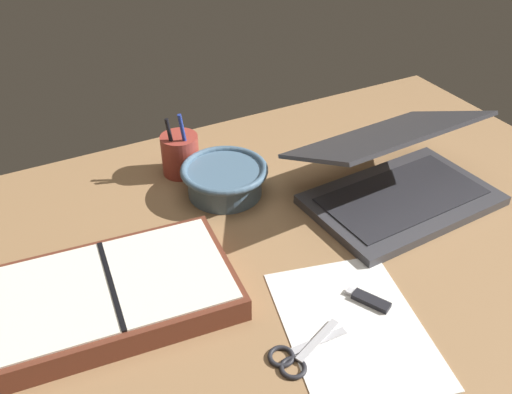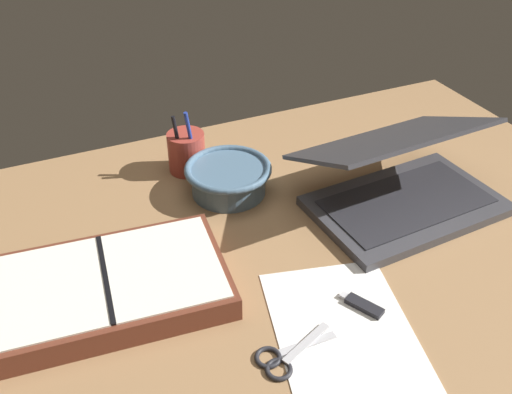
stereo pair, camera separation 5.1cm
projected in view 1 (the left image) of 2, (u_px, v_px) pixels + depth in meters
The scene contains 8 objects.
desk_top at pixel (294, 259), 98.67cm from camera, with size 140.00×100.00×2.00cm, color #936D47.
laptop at pixel (396, 177), 109.17cm from camera, with size 36.98×30.38×16.86cm.
bowl at pixel (225, 178), 111.37cm from camera, with size 17.12×17.12×6.17cm.
pen_cup at pixel (180, 154), 117.11cm from camera, with size 7.70×7.70×14.52cm.
planner at pixel (113, 294), 87.44cm from camera, with size 38.93×25.76×4.55cm.
scissors at pixel (295, 357), 79.92cm from camera, with size 12.64×6.71×0.80cm.
paper_sheet_front at pixel (354, 327), 84.69cm from camera, with size 20.09×28.24×0.16cm, color white.
usb_drive at pixel (370, 301), 88.58cm from camera, with size 4.74×7.13×1.00cm.
Camera 1 is at (-40.34, -62.71, 66.86)cm, focal length 40.00 mm.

